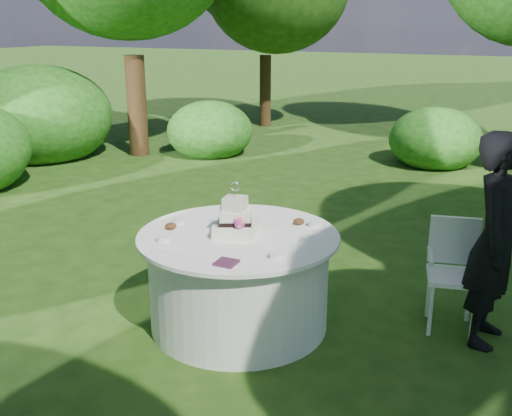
{
  "coord_description": "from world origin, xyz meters",
  "views": [
    {
      "loc": [
        1.96,
        -3.86,
        2.35
      ],
      "look_at": [
        0.15,
        0.0,
        1.0
      ],
      "focal_mm": 42.0,
      "sensor_mm": 36.0,
      "label": 1
    }
  ],
  "objects_px": {
    "table": "(239,279)",
    "napkins": "(226,263)",
    "guest": "(496,241)",
    "chair": "(453,265)",
    "cake": "(235,221)"
  },
  "relations": [
    {
      "from": "napkins",
      "to": "chair",
      "type": "height_order",
      "value": "chair"
    },
    {
      "from": "chair",
      "to": "cake",
      "type": "bearing_deg",
      "value": -154.24
    },
    {
      "from": "table",
      "to": "chair",
      "type": "height_order",
      "value": "chair"
    },
    {
      "from": "table",
      "to": "napkins",
      "type": "bearing_deg",
      "value": -71.12
    },
    {
      "from": "cake",
      "to": "table",
      "type": "bearing_deg",
      "value": 61.74
    },
    {
      "from": "table",
      "to": "guest",
      "type": "bearing_deg",
      "value": 17.88
    },
    {
      "from": "guest",
      "to": "chair",
      "type": "bearing_deg",
      "value": 69.33
    },
    {
      "from": "guest",
      "to": "chair",
      "type": "relative_size",
      "value": 1.85
    },
    {
      "from": "guest",
      "to": "table",
      "type": "xyz_separation_m",
      "value": [
        -1.81,
        -0.58,
        -0.42
      ]
    },
    {
      "from": "napkins",
      "to": "table",
      "type": "height_order",
      "value": "napkins"
    },
    {
      "from": "guest",
      "to": "cake",
      "type": "bearing_deg",
      "value": 112.56
    },
    {
      "from": "table",
      "to": "chair",
      "type": "relative_size",
      "value": 1.79
    },
    {
      "from": "chair",
      "to": "napkins",
      "type": "bearing_deg",
      "value": -136.12
    },
    {
      "from": "cake",
      "to": "chair",
      "type": "distance_m",
      "value": 1.74
    },
    {
      "from": "napkins",
      "to": "guest",
      "type": "distance_m",
      "value": 1.98
    }
  ]
}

